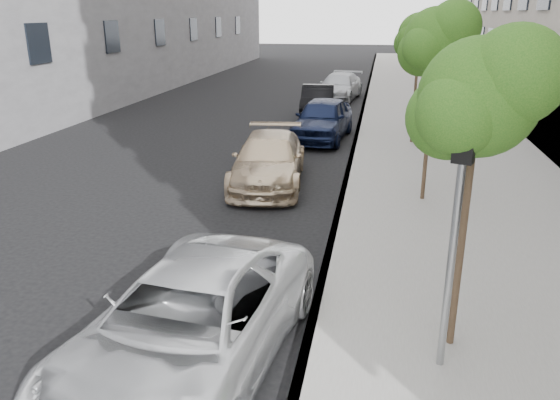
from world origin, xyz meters
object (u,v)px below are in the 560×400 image
(sedan_blue, at_px, (323,119))
(sedan_rear, at_px, (339,87))
(tree_near, at_px, (481,97))
(sedan_black, at_px, (318,101))
(tree_far, at_px, (421,35))
(signal_pole, at_px, (456,220))
(minivan, at_px, (189,324))
(tree_mid, at_px, (438,40))
(suv, at_px, (269,160))

(sedan_blue, bearing_deg, sedan_rear, 96.20)
(tree_near, bearing_deg, sedan_black, 102.57)
(tree_far, xyz_separation_m, sedan_blue, (-3.35, 0.47, -3.12))
(signal_pole, distance_m, minivan, 3.70)
(minivan, relative_size, sedan_blue, 1.12)
(signal_pole, xyz_separation_m, sedan_rear, (-3.30, 24.19, -1.51))
(sedan_blue, bearing_deg, tree_near, -70.77)
(signal_pole, relative_size, sedan_rear, 0.68)
(minivan, height_order, sedan_black, minivan)
(tree_mid, distance_m, signal_pole, 7.28)
(tree_mid, relative_size, sedan_black, 1.13)
(tree_far, bearing_deg, tree_mid, -90.00)
(minivan, distance_m, sedan_blue, 14.58)
(tree_far, height_order, suv, tree_far)
(signal_pole, height_order, minivan, signal_pole)
(signal_pole, relative_size, sedan_black, 0.79)
(tree_mid, bearing_deg, tree_far, 90.00)
(minivan, xyz_separation_m, sedan_rear, (0.03, 24.75, -0.00))
(tree_near, bearing_deg, tree_mid, 90.00)
(minivan, xyz_separation_m, sedan_blue, (0.20, 14.58, 0.07))
(sedan_black, bearing_deg, suv, -95.02)
(tree_near, relative_size, signal_pole, 1.32)
(tree_far, height_order, minivan, tree_far)
(tree_far, relative_size, sedan_rear, 0.95)
(tree_near, height_order, signal_pole, tree_near)
(sedan_rear, bearing_deg, suv, -84.72)
(suv, relative_size, sedan_black, 1.13)
(tree_near, xyz_separation_m, sedan_black, (-4.12, 18.49, -2.95))
(sedan_blue, distance_m, sedan_black, 5.08)
(minivan, bearing_deg, tree_far, 82.47)
(tree_far, xyz_separation_m, signal_pole, (-0.22, -13.55, -1.68))
(minivan, distance_m, sedan_rear, 24.75)
(tree_near, relative_size, suv, 0.93)
(tree_near, relative_size, sedan_black, 1.04)
(minivan, distance_m, sedan_black, 19.61)
(tree_near, xyz_separation_m, minivan, (-3.55, -1.11, -2.93))
(signal_pole, bearing_deg, tree_far, 108.59)
(tree_mid, distance_m, sedan_blue, 8.38)
(sedan_black, bearing_deg, tree_near, -81.92)
(tree_mid, relative_size, suv, 1.01)
(tree_mid, xyz_separation_m, tree_far, (-0.00, 6.50, -0.13))
(tree_mid, height_order, signal_pole, tree_mid)
(sedan_blue, bearing_deg, sedan_black, 104.03)
(tree_mid, bearing_deg, tree_near, -90.00)
(tree_mid, xyz_separation_m, suv, (-4.23, 0.99, -3.34))
(tree_far, relative_size, sedan_black, 1.10)
(sedan_blue, relative_size, sedan_black, 1.09)
(signal_pole, relative_size, minivan, 0.65)
(signal_pole, bearing_deg, sedan_rear, 117.27)
(sedan_black, bearing_deg, minivan, -92.80)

